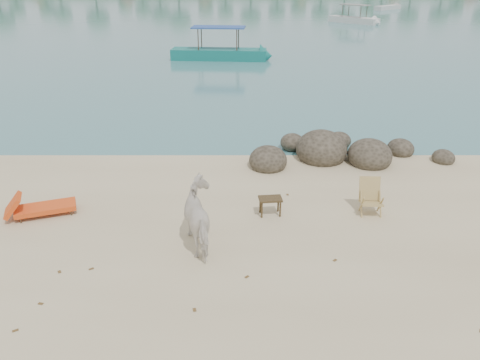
{
  "coord_description": "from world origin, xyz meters",
  "views": [
    {
      "loc": [
        -0.22,
        -7.8,
        5.5
      ],
      "look_at": [
        -0.22,
        2.0,
        1.0
      ],
      "focal_mm": 35.0,
      "sensor_mm": 36.0,
      "label": 1
    }
  ],
  "objects_px": {
    "boulders": "(333,153)",
    "deck_chair": "(372,199)",
    "side_table": "(270,207)",
    "boat_near": "(219,32)",
    "cow": "(203,218)",
    "lounge_chair": "(45,206)"
  },
  "relations": [
    {
      "from": "boat_near",
      "to": "cow",
      "type": "bearing_deg",
      "value": -83.89
    },
    {
      "from": "boat_near",
      "to": "boulders",
      "type": "bearing_deg",
      "value": -71.64
    },
    {
      "from": "boulders",
      "to": "side_table",
      "type": "distance_m",
      "value": 4.2
    },
    {
      "from": "boat_near",
      "to": "side_table",
      "type": "bearing_deg",
      "value": -79.71
    },
    {
      "from": "boulders",
      "to": "boat_near",
      "type": "height_order",
      "value": "boat_near"
    },
    {
      "from": "boulders",
      "to": "cow",
      "type": "height_order",
      "value": "cow"
    },
    {
      "from": "deck_chair",
      "to": "boat_near",
      "type": "relative_size",
      "value": 0.13
    },
    {
      "from": "cow",
      "to": "side_table",
      "type": "xyz_separation_m",
      "value": [
        1.5,
        1.34,
        -0.46
      ]
    },
    {
      "from": "deck_chair",
      "to": "boat_near",
      "type": "height_order",
      "value": "boat_near"
    },
    {
      "from": "side_table",
      "to": "boat_near",
      "type": "bearing_deg",
      "value": 89.5
    },
    {
      "from": "lounge_chair",
      "to": "side_table",
      "type": "bearing_deg",
      "value": -19.78
    },
    {
      "from": "boulders",
      "to": "deck_chair",
      "type": "xyz_separation_m",
      "value": [
        0.25,
        -3.57,
        0.2
      ]
    },
    {
      "from": "boulders",
      "to": "side_table",
      "type": "bearing_deg",
      "value": -121.13
    },
    {
      "from": "lounge_chair",
      "to": "boat_near",
      "type": "xyz_separation_m",
      "value": [
        3.32,
        20.99,
        1.4
      ]
    },
    {
      "from": "cow",
      "to": "boat_near",
      "type": "xyz_separation_m",
      "value": [
        -0.57,
        22.34,
        0.98
      ]
    },
    {
      "from": "side_table",
      "to": "deck_chair",
      "type": "xyz_separation_m",
      "value": [
        2.42,
        0.03,
        0.21
      ]
    },
    {
      "from": "cow",
      "to": "boat_near",
      "type": "height_order",
      "value": "boat_near"
    },
    {
      "from": "cow",
      "to": "boat_near",
      "type": "bearing_deg",
      "value": -107.85
    },
    {
      "from": "lounge_chair",
      "to": "boat_near",
      "type": "height_order",
      "value": "boat_near"
    },
    {
      "from": "lounge_chair",
      "to": "cow",
      "type": "bearing_deg",
      "value": -38.8
    },
    {
      "from": "boulders",
      "to": "deck_chair",
      "type": "distance_m",
      "value": 3.59
    },
    {
      "from": "lounge_chair",
      "to": "deck_chair",
      "type": "relative_size",
      "value": 2.02
    }
  ]
}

